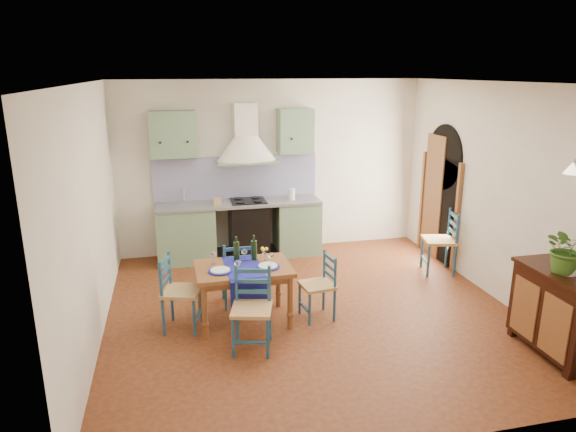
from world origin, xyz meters
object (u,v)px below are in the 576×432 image
at_px(chair_near, 252,309).
at_px(sideboard, 558,310).
at_px(potted_plant, 568,249).
at_px(dining_table, 244,273).

height_order(chair_near, sideboard, sideboard).
relative_size(sideboard, potted_plant, 2.03).
relative_size(dining_table, chair_near, 1.25).
bearing_deg(chair_near, dining_table, 89.54).
height_order(dining_table, chair_near, dining_table).
bearing_deg(sideboard, potted_plant, -170.47).
bearing_deg(potted_plant, sideboard, 9.53).
distance_m(chair_near, potted_plant, 3.31).
bearing_deg(sideboard, dining_table, 154.93).
bearing_deg(dining_table, potted_plant, -25.09).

